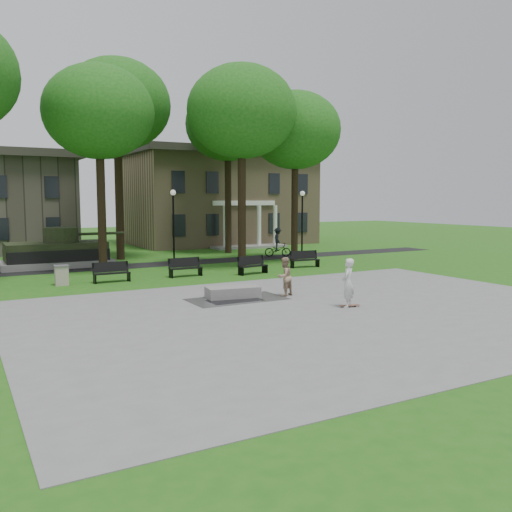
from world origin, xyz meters
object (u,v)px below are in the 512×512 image
Objects in this scene: concrete_block at (233,292)px; cyclist at (278,245)px; skateboarder at (348,283)px; friend_watching at (284,277)px; trash_bin at (62,275)px; park_bench_0 at (111,272)px.

cyclist is (10.23, 13.15, 0.61)m from concrete_block.
friend_watching is (-0.81, 3.24, -0.11)m from skateboarder.
friend_watching is at bearing -45.12° from trash_bin.
concrete_block is 4.97m from skateboarder.
skateboarder reaches higher than friend_watching.
friend_watching is 1.73× the size of trash_bin.
park_bench_0 is at bearing 137.90° from cyclist.
park_bench_0 is at bearing -98.85° from skateboarder.
friend_watching is (2.08, -0.74, 0.60)m from concrete_block.
skateboarder is 1.03× the size of park_bench_0.
concrete_block is 1.18× the size of skateboarder.
skateboarder is (2.89, -3.98, 0.71)m from concrete_block.
skateboarder is 13.99m from trash_bin.
cyclist reaches higher than concrete_block.
park_bench_0 is (-6.24, 10.82, -0.43)m from skateboarder.
park_bench_0 is (-5.43, 7.58, -0.32)m from friend_watching.
skateboarder is at bearing -61.54° from park_bench_0.
skateboarder is at bearing 86.17° from friend_watching.
friend_watching reaches higher than concrete_block.
park_bench_0 is at bearing -72.25° from friend_watching.
skateboarder is at bearing 179.80° from cyclist.
concrete_block is 1.33× the size of friend_watching.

